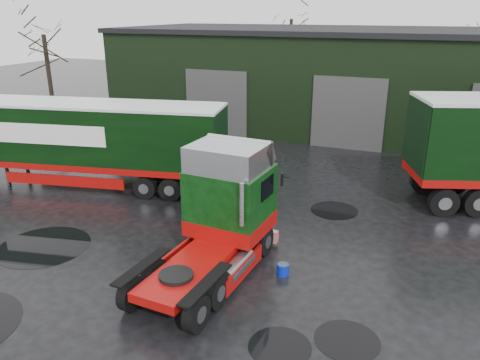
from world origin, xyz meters
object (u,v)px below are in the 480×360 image
at_px(wash_bucket, 283,269).
at_px(tree_back_a, 291,41).
at_px(tree_left, 47,62).
at_px(trailer_left, 87,145).
at_px(hero_tractor, 203,221).
at_px(warehouse, 365,78).

relative_size(wash_bucket, tree_back_a, 0.04).
xyz_separation_m(wash_bucket, tree_left, (-19.65, 12.24, 4.08)).
relative_size(tree_left, tree_back_a, 0.89).
distance_m(trailer_left, tree_back_a, 26.45).
bearing_deg(hero_tractor, tree_back_a, 105.86).
relative_size(wash_bucket, tree_left, 0.04).
height_order(wash_bucket, tree_back_a, tree_back_a).
height_order(hero_tractor, wash_bucket, hero_tractor).
relative_size(warehouse, trailer_left, 2.66).
distance_m(hero_tractor, tree_back_a, 32.14).
distance_m(warehouse, hero_tractor, 21.41).
relative_size(warehouse, wash_bucket, 89.15).
xyz_separation_m(trailer_left, wash_bucket, (10.15, -3.99, -1.72)).
bearing_deg(tree_left, trailer_left, -40.98).
relative_size(warehouse, hero_tractor, 5.39).
bearing_deg(wash_bucket, tree_back_a, 105.97).
xyz_separation_m(wash_bucket, tree_back_a, (-8.65, 30.24, 4.58)).
bearing_deg(tree_back_a, wash_bucket, -74.03).
bearing_deg(tree_left, wash_bucket, -31.91).
height_order(warehouse, tree_left, tree_left).
bearing_deg(hero_tractor, wash_bucket, 31.87).
bearing_deg(hero_tractor, tree_left, 146.84).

